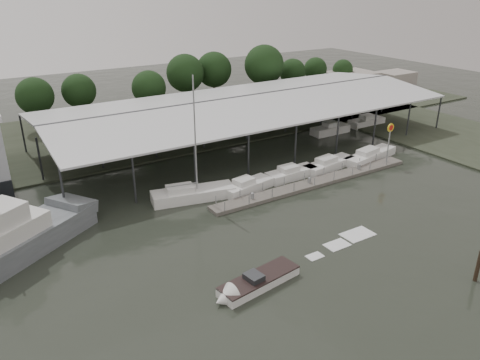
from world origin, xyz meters
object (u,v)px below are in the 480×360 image
grey_trawler (15,239)px  speedboat_underway (253,284)px  shell_fuel_sign (390,136)px  white_sailboat (192,194)px

grey_trawler → speedboat_underway: size_ratio=0.86×
shell_fuel_sign → white_sailboat: white_sailboat is taller
speedboat_underway → grey_trawler: bearing=-52.8°
white_sailboat → grey_trawler: bearing=-161.3°
shell_fuel_sign → white_sailboat: 26.74m
shell_fuel_sign → grey_trawler: bearing=177.3°
shell_fuel_sign → white_sailboat: bearing=171.2°
white_sailboat → speedboat_underway: white_sailboat is taller
shell_fuel_sign → speedboat_underway: size_ratio=0.30×
grey_trawler → speedboat_underway: (14.73, -14.98, -1.19)m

